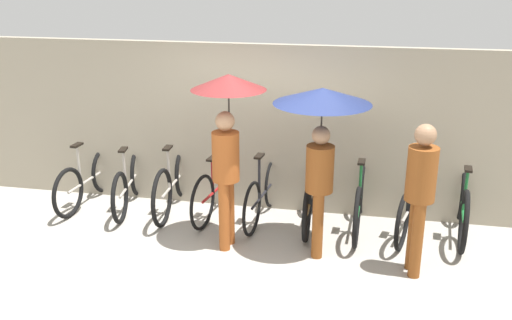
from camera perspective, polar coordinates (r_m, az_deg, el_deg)
name	(u,v)px	position (r m, az deg, el deg)	size (l,w,h in m)	color
ground_plane	(240,271)	(6.52, -1.66, -11.03)	(30.00, 30.00, 0.00)	#9E998E
back_wall	(269,129)	(7.74, 1.30, 3.12)	(13.09, 0.12, 2.29)	gray
parked_bicycle_0	(88,179)	(8.45, -16.49, -1.85)	(0.44, 1.66, 1.09)	black
parked_bicycle_1	(129,183)	(8.17, -12.56, -2.24)	(0.45, 1.66, 0.97)	black
parked_bicycle_2	(174,182)	(7.97, -8.25, -2.24)	(0.44, 1.80, 1.03)	black
parked_bicycle_3	(218,187)	(7.80, -3.78, -2.67)	(0.44, 1.75, 1.10)	black
parked_bicycle_4	(263,193)	(7.60, 0.70, -3.33)	(0.44, 1.65, 0.98)	black
parked_bicycle_5	(310,198)	(7.50, 5.46, -3.82)	(0.44, 1.65, 1.06)	black
parked_bicycle_6	(360,200)	(7.47, 10.34, -3.91)	(0.44, 1.79, 1.11)	black
parked_bicycle_7	(411,205)	(7.49, 15.22, -4.39)	(0.57, 1.66, 1.01)	black
parked_bicycle_8	(463,204)	(7.64, 19.96, -4.20)	(0.44, 1.78, 1.04)	black
pedestrian_leading	(227,120)	(6.55, -2.88, 4.04)	(0.87, 0.87, 2.09)	#9E4C1E
pedestrian_center	(321,122)	(6.42, 6.57, 3.84)	(1.11, 1.11, 1.97)	brown
pedestrian_trailing	(420,188)	(6.30, 16.10, -2.74)	(0.32, 0.32, 1.72)	brown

